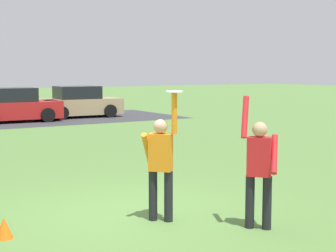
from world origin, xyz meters
TOP-DOWN VIEW (x-y plane):
  - ground_plane at (0.00, 0.00)m, footprint 120.00×120.00m
  - person_catcher at (0.28, -0.57)m, footprint 0.55×0.57m
  - person_defender at (1.34, -1.72)m, footprint 0.64×0.66m
  - frisbee_disc at (0.43, -0.73)m, footprint 0.27×0.27m
  - parked_car_red at (2.92, 16.86)m, footprint 4.18×2.20m
  - parked_car_tan at (6.43, 17.51)m, footprint 4.18×2.20m
  - field_cone_orange at (-2.11, -0.13)m, footprint 0.26×0.26m

SIDE VIEW (x-z plane):
  - ground_plane at x=0.00m, z-range 0.00..0.00m
  - field_cone_orange at x=-2.11m, z-range 0.00..0.32m
  - parked_car_red at x=2.92m, z-range -0.07..1.52m
  - parked_car_tan at x=6.43m, z-range -0.07..1.52m
  - person_defender at x=1.34m, z-range -0.04..2.00m
  - person_catcher at x=0.28m, z-range -0.06..2.02m
  - frisbee_disc at x=0.43m, z-range 2.08..2.10m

